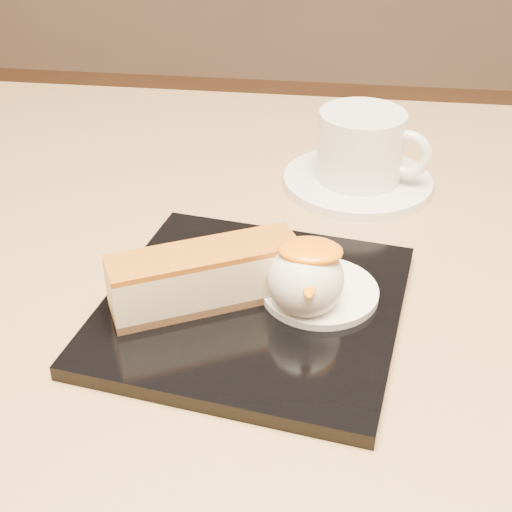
# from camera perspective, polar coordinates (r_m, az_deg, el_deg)

# --- Properties ---
(table) EXTENTS (0.80, 0.80, 0.72)m
(table) POSITION_cam_1_polar(r_m,az_deg,el_deg) (0.71, -1.52, -10.85)
(table) COLOR black
(table) RESTS_ON ground
(dessert_plate) EXTENTS (0.25, 0.25, 0.01)m
(dessert_plate) POSITION_cam_1_polar(r_m,az_deg,el_deg) (0.55, -0.28, -4.13)
(dessert_plate) COLOR black
(dessert_plate) RESTS_ON table
(cheesecake) EXTENTS (0.14, 0.10, 0.05)m
(cheesecake) POSITION_cam_1_polar(r_m,az_deg,el_deg) (0.53, -4.11, -1.66)
(cheesecake) COLOR brown
(cheesecake) RESTS_ON dessert_plate
(cream_smear) EXTENTS (0.09, 0.09, 0.01)m
(cream_smear) POSITION_cam_1_polar(r_m,az_deg,el_deg) (0.55, 5.12, -2.84)
(cream_smear) COLOR white
(cream_smear) RESTS_ON dessert_plate
(ice_cream_scoop) EXTENTS (0.06, 0.06, 0.06)m
(ice_cream_scoop) POSITION_cam_1_polar(r_m,az_deg,el_deg) (0.52, 4.02, -1.89)
(ice_cream_scoop) COLOR white
(ice_cream_scoop) RESTS_ON cream_smear
(mango_sauce) EXTENTS (0.05, 0.04, 0.01)m
(mango_sauce) POSITION_cam_1_polar(r_m,az_deg,el_deg) (0.51, 4.37, 0.46)
(mango_sauce) COLOR orange
(mango_sauce) RESTS_ON ice_cream_scoop
(mint_sprig) EXTENTS (0.03, 0.02, 0.00)m
(mint_sprig) POSITION_cam_1_polar(r_m,az_deg,el_deg) (0.57, 2.32, -0.86)
(mint_sprig) COLOR green
(mint_sprig) RESTS_ON cream_smear
(saucer) EXTENTS (0.15, 0.15, 0.01)m
(saucer) POSITION_cam_1_polar(r_m,az_deg,el_deg) (0.73, 8.12, 5.93)
(saucer) COLOR white
(saucer) RESTS_ON table
(coffee_cup) EXTENTS (0.11, 0.08, 0.07)m
(coffee_cup) POSITION_cam_1_polar(r_m,az_deg,el_deg) (0.72, 8.54, 8.80)
(coffee_cup) COLOR white
(coffee_cup) RESTS_ON saucer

